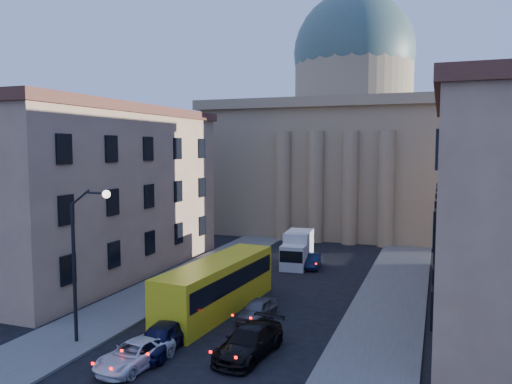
# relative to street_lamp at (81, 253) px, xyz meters

# --- Properties ---
(sidewalk_left) EXTENTS (5.00, 60.00, 0.15)m
(sidewalk_left) POSITION_rel_street_lamp_xyz_m (-1.53, 10.00, -5.21)
(sidewalk_left) COLOR #5B5953
(sidewalk_left) RESTS_ON ground
(sidewalk_right) EXTENTS (5.00, 60.00, 0.15)m
(sidewalk_right) POSITION_rel_street_lamp_xyz_m (15.47, 10.00, -5.21)
(sidewalk_right) COLOR #5B5953
(sidewalk_right) RESTS_ON ground
(church) EXTENTS (68.02, 28.76, 36.60)m
(church) POSITION_rel_street_lamp_xyz_m (6.97, 47.47, 6.59)
(church) COLOR #907C58
(church) RESTS_ON ground
(building_left) EXTENTS (11.60, 26.60, 14.70)m
(building_left) POSITION_rel_street_lamp_xyz_m (-10.03, 14.00, 2.14)
(building_left) COLOR tan
(building_left) RESTS_ON ground
(street_lamp) EXTENTS (2.62, 0.44, 8.83)m
(street_lamp) POSITION_rel_street_lamp_xyz_m (0.00, 0.00, 0.00)
(street_lamp) COLOR black
(street_lamp) RESTS_ON ground
(car_left_near) EXTENTS (2.19, 4.69, 1.55)m
(car_left_near) POSITION_rel_street_lamp_xyz_m (4.58, 0.58, -4.51)
(car_left_near) COLOR black
(car_left_near) RESTS_ON ground
(car_left_mid) EXTENTS (2.72, 4.83, 1.27)m
(car_left_mid) POSITION_rel_street_lamp_xyz_m (4.28, -1.40, -4.65)
(car_left_mid) COLOR white
(car_left_mid) RESTS_ON ground
(car_right_mid) EXTENTS (2.80, 5.59, 1.56)m
(car_right_mid) POSITION_rel_street_lamp_xyz_m (9.29, 1.81, -4.51)
(car_right_mid) COLOR black
(car_right_mid) RESTS_ON ground
(car_right_far) EXTENTS (1.84, 4.00, 1.33)m
(car_right_far) POSITION_rel_street_lamp_xyz_m (7.77, 7.24, -4.62)
(car_right_far) COLOR #55555A
(car_right_far) RESTS_ON ground
(car_right_distant) EXTENTS (1.76, 4.04, 1.29)m
(car_right_distant) POSITION_rel_street_lamp_xyz_m (7.77, 22.18, -4.64)
(car_right_distant) COLOR black
(car_right_distant) RESTS_ON ground
(city_bus) EXTENTS (3.67, 12.44, 3.46)m
(city_bus) POSITION_rel_street_lamp_xyz_m (4.62, 7.97, -3.43)
(city_bus) COLOR yellow
(city_bus) RESTS_ON ground
(box_truck) EXTENTS (2.69, 5.86, 3.13)m
(box_truck) POSITION_rel_street_lamp_xyz_m (6.16, 22.57, -3.80)
(box_truck) COLOR silver
(box_truck) RESTS_ON ground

